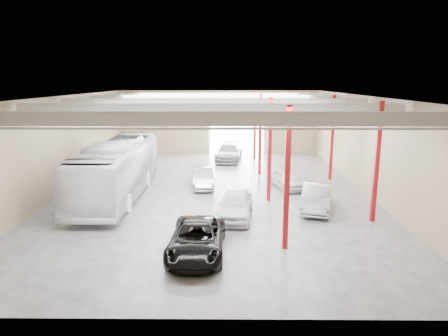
{
  "coord_description": "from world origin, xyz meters",
  "views": [
    {
      "loc": [
        0.98,
        -28.36,
        8.09
      ],
      "look_at": [
        0.74,
        -1.61,
        2.2
      ],
      "focal_mm": 32.0,
      "sensor_mm": 36.0,
      "label": 1
    }
  ],
  "objects_px": {
    "coach_bus": "(118,169)",
    "car_row_a": "(236,204)",
    "car_right_near": "(316,197)",
    "black_sedan": "(197,239)",
    "car_row_c": "(229,152)",
    "car_right_far": "(286,179)",
    "car_row_b": "(203,178)"
  },
  "relations": [
    {
      "from": "car_row_a",
      "to": "car_right_near",
      "type": "bearing_deg",
      "value": 23.84
    },
    {
      "from": "car_row_b",
      "to": "car_row_a",
      "type": "bearing_deg",
      "value": -77.12
    },
    {
      "from": "car_row_c",
      "to": "car_row_b",
      "type": "bearing_deg",
      "value": -94.22
    },
    {
      "from": "car_row_a",
      "to": "car_row_c",
      "type": "bearing_deg",
      "value": 97.29
    },
    {
      "from": "car_right_near",
      "to": "car_row_a",
      "type": "bearing_deg",
      "value": -148.17
    },
    {
      "from": "coach_bus",
      "to": "car_row_a",
      "type": "bearing_deg",
      "value": -29.47
    },
    {
      "from": "coach_bus",
      "to": "black_sedan",
      "type": "bearing_deg",
      "value": -57.62
    },
    {
      "from": "car_row_a",
      "to": "car_right_far",
      "type": "xyz_separation_m",
      "value": [
        4.03,
        6.85,
        -0.13
      ]
    },
    {
      "from": "car_row_a",
      "to": "car_right_near",
      "type": "xyz_separation_m",
      "value": [
        5.19,
        1.65,
        -0.0
      ]
    },
    {
      "from": "black_sedan",
      "to": "car_row_a",
      "type": "distance_m",
      "value": 5.55
    },
    {
      "from": "black_sedan",
      "to": "car_row_b",
      "type": "relative_size",
      "value": 1.23
    },
    {
      "from": "car_right_far",
      "to": "coach_bus",
      "type": "bearing_deg",
      "value": 177.63
    },
    {
      "from": "car_right_near",
      "to": "car_right_far",
      "type": "bearing_deg",
      "value": 116.66
    },
    {
      "from": "car_row_a",
      "to": "car_right_far",
      "type": "bearing_deg",
      "value": 65.69
    },
    {
      "from": "black_sedan",
      "to": "car_right_far",
      "type": "height_order",
      "value": "black_sedan"
    },
    {
      "from": "black_sedan",
      "to": "car_row_c",
      "type": "height_order",
      "value": "car_row_c"
    },
    {
      "from": "car_row_a",
      "to": "car_row_b",
      "type": "height_order",
      "value": "car_row_a"
    },
    {
      "from": "coach_bus",
      "to": "car_row_a",
      "type": "xyz_separation_m",
      "value": [
        8.24,
        -4.56,
        -1.13
      ]
    },
    {
      "from": "black_sedan",
      "to": "car_right_far",
      "type": "bearing_deg",
      "value": 65.04
    },
    {
      "from": "car_row_c",
      "to": "car_right_far",
      "type": "distance_m",
      "value": 11.53
    },
    {
      "from": "car_row_a",
      "to": "car_row_c",
      "type": "xyz_separation_m",
      "value": [
        -0.34,
        17.52,
        0.03
      ]
    },
    {
      "from": "car_row_b",
      "to": "car_right_far",
      "type": "relative_size",
      "value": 1.1
    },
    {
      "from": "black_sedan",
      "to": "car_row_c",
      "type": "distance_m",
      "value": 22.77
    },
    {
      "from": "car_row_b",
      "to": "car_right_near",
      "type": "relative_size",
      "value": 0.9
    },
    {
      "from": "car_row_b",
      "to": "car_right_far",
      "type": "distance_m",
      "value": 6.45
    },
    {
      "from": "car_row_c",
      "to": "black_sedan",
      "type": "bearing_deg",
      "value": -86.97
    },
    {
      "from": "car_row_c",
      "to": "car_right_far",
      "type": "relative_size",
      "value": 1.45
    },
    {
      "from": "car_right_near",
      "to": "car_right_far",
      "type": "height_order",
      "value": "car_right_near"
    },
    {
      "from": "coach_bus",
      "to": "car_right_near",
      "type": "xyz_separation_m",
      "value": [
        13.42,
        -2.91,
        -1.14
      ]
    },
    {
      "from": "car_right_near",
      "to": "coach_bus",
      "type": "bearing_deg",
      "value": -178.05
    },
    {
      "from": "car_row_c",
      "to": "car_right_far",
      "type": "bearing_deg",
      "value": -60.68
    },
    {
      "from": "coach_bus",
      "to": "black_sedan",
      "type": "xyz_separation_m",
      "value": [
        6.31,
        -9.76,
        -1.19
      ]
    }
  ]
}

